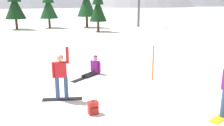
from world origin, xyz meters
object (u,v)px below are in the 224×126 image
object	(u,v)px
pine_tree_broad	(15,3)
pine_tree_young	(48,4)
snowboarder_background	(93,68)
pine_tree_leaning	(86,0)
pine_tree_twin	(98,6)
backpack_red	(93,108)
snowboarder_midground	(61,75)
trail_marker_pole	(153,63)

from	to	relation	value
pine_tree_broad	pine_tree_young	distance (m)	4.41
snowboarder_background	pine_tree_leaning	bearing A→B (deg)	79.03
pine_tree_twin	pine_tree_leaning	distance (m)	5.58
pine_tree_twin	pine_tree_young	xyz separation A→B (m)	(-5.54, 6.40, 0.18)
pine_tree_leaning	pine_tree_twin	bearing A→B (deg)	-87.00
pine_tree_broad	snowboarder_background	bearing A→B (deg)	-77.78
pine_tree_twin	pine_tree_leaning	size ratio (longest dim) A/B	0.81
pine_tree_young	backpack_red	bearing A→B (deg)	-90.54
backpack_red	pine_tree_young	bearing A→B (deg)	89.46
snowboarder_background	backpack_red	distance (m)	4.40
pine_tree_leaning	backpack_red	bearing A→B (deg)	-101.33
snowboarder_background	pine_tree_leaning	distance (m)	23.98
snowboarder_midground	pine_tree_leaning	bearing A→B (deg)	76.28
backpack_red	pine_tree_young	size ratio (longest dim) A/B	0.08
snowboarder_midground	pine_tree_leaning	distance (m)	26.97
pine_tree_twin	backpack_red	bearing A→B (deg)	-104.77
snowboarder_background	pine_tree_broad	bearing A→B (deg)	102.22
snowboarder_background	pine_tree_twin	xyz separation A→B (m)	(4.80, 17.76, 2.82)
snowboarder_midground	trail_marker_pole	bearing A→B (deg)	14.24
snowboarder_midground	trail_marker_pole	distance (m)	4.43
pine_tree_leaning	pine_tree_broad	bearing A→B (deg)	178.41
pine_tree_broad	pine_tree_young	bearing A→B (deg)	7.98
snowboarder_background	pine_tree_twin	world-z (taller)	pine_tree_twin
pine_tree_broad	pine_tree_leaning	size ratio (longest dim) A/B	0.89
backpack_red	pine_tree_broad	xyz separation A→B (m)	(-4.09, 27.83, 3.26)
pine_tree_young	pine_tree_leaning	distance (m)	5.35
trail_marker_pole	pine_tree_young	xyz separation A→B (m)	(-3.19, 25.83, 2.51)
pine_tree_twin	pine_tree_young	size ratio (longest dim) A/B	0.95
snowboarder_background	pine_tree_broad	distance (m)	24.29
backpack_red	pine_tree_twin	world-z (taller)	pine_tree_twin
pine_tree_young	trail_marker_pole	bearing A→B (deg)	-82.96
snowboarder_background	pine_tree_young	bearing A→B (deg)	91.75
snowboarder_background	pine_tree_twin	size ratio (longest dim) A/B	0.28
backpack_red	trail_marker_pole	world-z (taller)	trail_marker_pole
pine_tree_broad	pine_tree_leaning	bearing A→B (deg)	-1.59
trail_marker_pole	pine_tree_leaning	bearing A→B (deg)	85.27
trail_marker_pole	pine_tree_young	bearing A→B (deg)	97.04
trail_marker_pole	pine_tree_twin	bearing A→B (deg)	83.10
snowboarder_midground	trail_marker_pole	world-z (taller)	snowboarder_midground
pine_tree_young	snowboarder_background	bearing A→B (deg)	-88.25
pine_tree_young	pine_tree_leaning	size ratio (longest dim) A/B	0.86
pine_tree_young	pine_tree_twin	bearing A→B (deg)	-49.11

